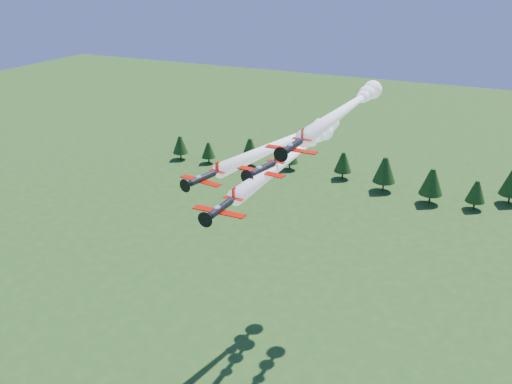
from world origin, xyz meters
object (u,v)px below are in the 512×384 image
at_px(plane_lead, 295,153).
at_px(plane_left, 292,139).
at_px(plane_right, 351,105).
at_px(plane_slot, 262,169).

height_order(plane_lead, plane_left, plane_left).
bearing_deg(plane_right, plane_slot, -113.19).
bearing_deg(plane_slot, plane_right, 73.63).
xyz_separation_m(plane_left, plane_slot, (3.07, -20.29, 0.96)).
bearing_deg(plane_slot, plane_lead, 95.88).
xyz_separation_m(plane_lead, plane_slot, (-0.42, -13.22, 1.22)).
height_order(plane_right, plane_slot, plane_right).
bearing_deg(plane_lead, plane_left, 117.08).
bearing_deg(plane_lead, plane_slot, -91.05).
distance_m(plane_lead, plane_slot, 13.29).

